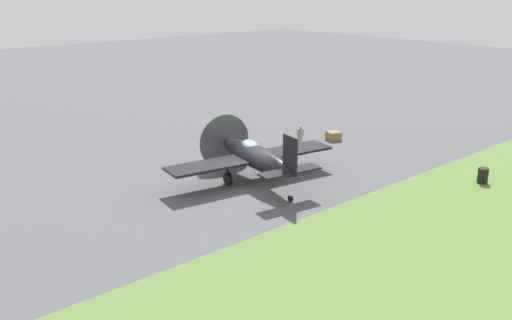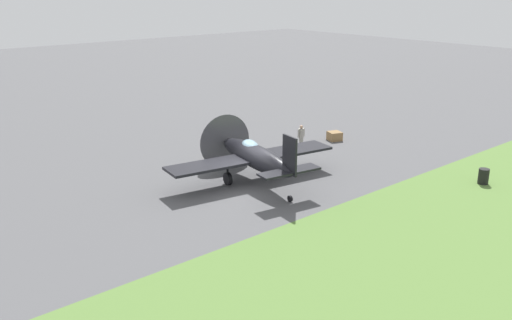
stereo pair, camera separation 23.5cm
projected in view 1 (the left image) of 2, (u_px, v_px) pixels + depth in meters
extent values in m
plane|color=#515154|center=(239.00, 189.00, 31.36)|extent=(160.00, 160.00, 0.00)
cube|color=#567A38|center=(399.00, 256.00, 23.63)|extent=(120.00, 11.00, 0.01)
ellipsoid|color=black|center=(256.00, 157.00, 31.86)|extent=(2.50, 7.48, 1.34)
cube|color=black|center=(252.00, 158.00, 32.26)|extent=(10.55, 3.47, 0.15)
cube|color=black|center=(290.00, 155.00, 28.84)|extent=(0.30, 1.19, 2.06)
cube|color=black|center=(290.00, 171.00, 29.11)|extent=(3.57, 1.51, 0.11)
cone|color=#B7B24C|center=(223.00, 141.00, 35.05)|extent=(0.80, 0.86, 0.69)
cylinder|color=#4C4C51|center=(225.00, 142.00, 34.88)|extent=(3.43, 0.59, 3.46)
ellipsoid|color=#8CB2C6|center=(250.00, 146.00, 32.24)|extent=(0.99, 1.62, 0.76)
cylinder|color=black|center=(228.00, 179.00, 31.87)|extent=(0.35, 0.76, 0.74)
cylinder|color=black|center=(228.00, 170.00, 31.71)|extent=(0.13, 0.13, 1.04)
cylinder|color=black|center=(273.00, 169.00, 33.45)|extent=(0.35, 0.76, 0.74)
cylinder|color=black|center=(274.00, 161.00, 33.29)|extent=(0.13, 0.13, 1.04)
cylinder|color=black|center=(290.00, 199.00, 29.48)|extent=(0.18, 0.36, 0.35)
cylinder|color=#9E998E|center=(300.00, 143.00, 38.64)|extent=(0.30, 0.30, 0.88)
cylinder|color=#9E998E|center=(300.00, 133.00, 38.41)|extent=(0.38, 0.38, 0.62)
sphere|color=tan|center=(301.00, 127.00, 38.29)|extent=(0.23, 0.23, 0.23)
cylinder|color=#9E998E|center=(303.00, 132.00, 38.58)|extent=(0.11, 0.11, 0.59)
cylinder|color=#9E998E|center=(298.00, 133.00, 38.25)|extent=(0.11, 0.11, 0.59)
cylinder|color=black|center=(483.00, 176.00, 32.13)|extent=(0.60, 0.60, 0.90)
cube|color=olive|center=(334.00, 136.00, 40.92)|extent=(1.15, 1.15, 0.64)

